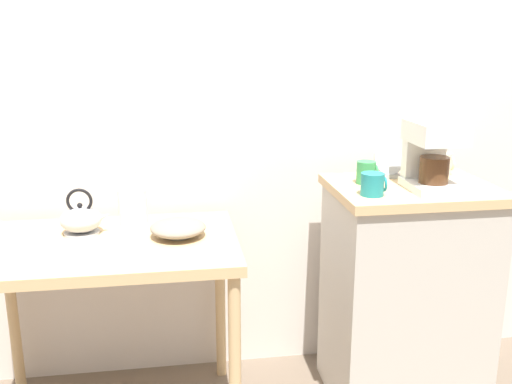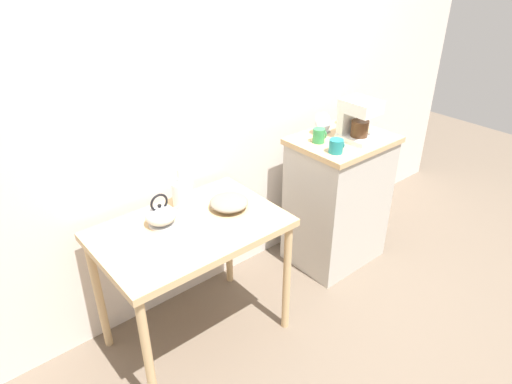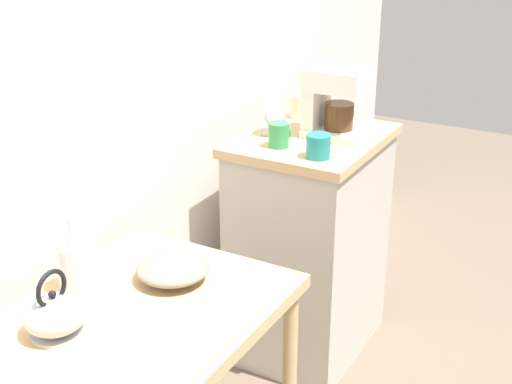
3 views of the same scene
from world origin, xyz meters
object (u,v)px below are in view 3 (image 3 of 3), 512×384
object	(u,v)px
bowl_stoneware	(173,268)
mug_dark_teal	(319,146)
glass_carafe_vase	(79,265)
table_clock	(274,118)
coffee_maker	(332,99)
teakettle	(56,314)
mug_tall_green	(279,135)
mug_small_cream	(299,106)

from	to	relation	value
bowl_stoneware	mug_dark_teal	world-z (taller)	mug_dark_teal
glass_carafe_vase	table_clock	xyz separation A→B (m)	(1.05, -0.04, 0.15)
glass_carafe_vase	coffee_maker	bearing A→B (deg)	-11.86
teakettle	table_clock	distance (m)	1.25
mug_tall_green	glass_carafe_vase	bearing A→B (deg)	172.01
bowl_stoneware	coffee_maker	distance (m)	1.00
mug_small_cream	teakettle	bearing A→B (deg)	-177.51
glass_carafe_vase	mug_small_cream	xyz separation A→B (m)	(1.29, -0.03, 0.13)
bowl_stoneware	glass_carafe_vase	world-z (taller)	glass_carafe_vase
bowl_stoneware	glass_carafe_vase	bearing A→B (deg)	133.27
mug_small_cream	mug_dark_teal	size ratio (longest dim) A/B	1.02
teakettle	mug_dark_teal	bearing A→B (deg)	-11.09
teakettle	mug_tall_green	world-z (taller)	mug_tall_green
glass_carafe_vase	mug_dark_teal	distance (m)	0.94
bowl_stoneware	table_clock	bearing A→B (deg)	9.28
bowl_stoneware	mug_tall_green	distance (m)	0.77
glass_carafe_vase	teakettle	bearing A→B (deg)	-153.71
coffee_maker	table_clock	size ratio (longest dim) A/B	1.86
bowl_stoneware	mug_dark_teal	distance (m)	0.74
coffee_maker	teakettle	bearing A→B (deg)	173.71
table_clock	glass_carafe_vase	bearing A→B (deg)	177.72
bowl_stoneware	teakettle	distance (m)	0.37
mug_small_cream	mug_dark_teal	distance (m)	0.49
mug_dark_teal	coffee_maker	bearing A→B (deg)	14.44
mug_tall_green	mug_dark_teal	size ratio (longest dim) A/B	0.98
teakettle	mug_small_cream	world-z (taller)	mug_small_cream
table_clock	mug_dark_teal	bearing A→B (deg)	-122.03
coffee_maker	mug_tall_green	world-z (taller)	coffee_maker
bowl_stoneware	coffee_maker	xyz separation A→B (m)	(0.96, -0.05, 0.27)
glass_carafe_vase	mug_tall_green	xyz separation A→B (m)	(0.92, -0.13, 0.13)
mug_dark_teal	bowl_stoneware	bearing A→B (deg)	170.59
mug_tall_green	bowl_stoneware	bearing A→B (deg)	-175.77
teakettle	mug_dark_teal	distance (m)	1.10
glass_carafe_vase	coffee_maker	xyz separation A→B (m)	(1.13, -0.24, 0.23)
mug_dark_teal	table_clock	xyz separation A→B (m)	(0.16, 0.26, 0.02)
bowl_stoneware	table_clock	size ratio (longest dim) A/B	1.49
bowl_stoneware	table_clock	world-z (taller)	table_clock
mug_small_cream	mug_tall_green	bearing A→B (deg)	-164.69
mug_small_cream	mug_tall_green	world-z (taller)	mug_small_cream
bowl_stoneware	mug_tall_green	bearing A→B (deg)	4.23
teakettle	coffee_maker	world-z (taller)	coffee_maker
bowl_stoneware	mug_dark_teal	xyz separation A→B (m)	(0.71, -0.12, 0.17)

